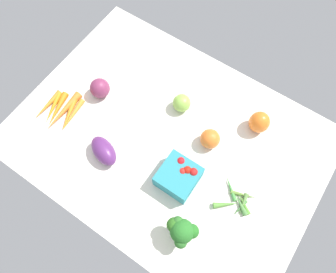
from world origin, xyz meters
TOP-DOWN VIEW (x-y plane):
  - tablecloth at (0.00, 0.00)cm, footprint 104.00×76.00cm
  - heirloom_tomato_green at (2.94, -12.90)cm, footprint 6.35×6.35cm
  - eggplant at (14.31, 16.55)cm, footprint 13.00×10.03cm
  - berry_basket at (-10.92, 9.94)cm, footprint 11.88×11.88cm
  - red_onion_near_basket at (30.36, -1.36)cm, footprint 7.13×7.13cm
  - heirloom_tomato_orange at (-12.41, -6.69)cm, footprint 6.68×6.68cm
  - okra_pile at (-30.11, 5.80)cm, footprint 12.98×12.15cm
  - bell_pepper_orange at (-23.16, -20.96)cm, footprint 8.74×8.74cm
  - carrot_bunch at (37.26, 12.66)cm, footprint 13.45×16.85cm
  - broccoli_head at (-20.60, 23.83)cm, footprint 9.46×8.15cm

SIDE VIEW (x-z plane):
  - tablecloth at x=0.00cm, z-range 0.00..2.00cm
  - okra_pile at x=-30.11cm, z-range 1.83..3.77cm
  - carrot_bunch at x=37.26cm, z-range 1.80..4.68cm
  - heirloom_tomato_green at x=2.94cm, z-range 2.00..8.35cm
  - eggplant at x=14.31cm, z-range 2.00..8.51cm
  - heirloom_tomato_orange at x=-12.41cm, z-range 2.00..8.68cm
  - berry_basket at x=-10.92cm, z-range 1.73..9.38cm
  - red_onion_near_basket at x=30.36cm, z-range 2.00..9.13cm
  - bell_pepper_orange at x=-23.16cm, z-range 2.00..10.23cm
  - broccoli_head at x=-20.60cm, z-range 3.41..14.15cm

